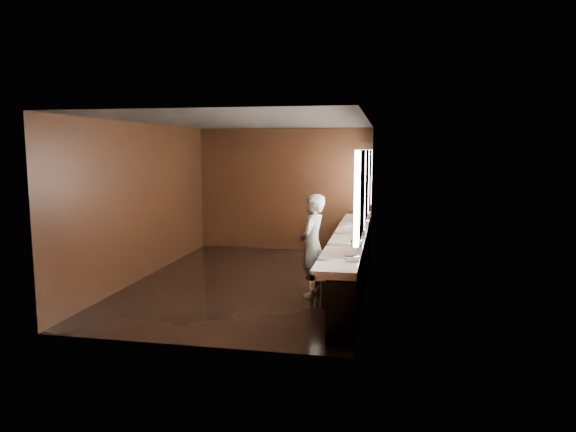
# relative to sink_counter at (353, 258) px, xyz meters

# --- Properties ---
(floor) EXTENTS (6.00, 6.00, 0.00)m
(floor) POSITION_rel_sink_counter_xyz_m (-1.79, 0.00, -0.50)
(floor) COLOR black
(floor) RESTS_ON ground
(ceiling) EXTENTS (4.00, 6.00, 0.02)m
(ceiling) POSITION_rel_sink_counter_xyz_m (-1.79, 0.00, 2.30)
(ceiling) COLOR #2D2D2B
(ceiling) RESTS_ON wall_back
(wall_back) EXTENTS (4.00, 0.02, 2.80)m
(wall_back) POSITION_rel_sink_counter_xyz_m (-1.79, 3.00, 0.90)
(wall_back) COLOR black
(wall_back) RESTS_ON floor
(wall_front) EXTENTS (4.00, 0.02, 2.80)m
(wall_front) POSITION_rel_sink_counter_xyz_m (-1.79, -3.00, 0.90)
(wall_front) COLOR black
(wall_front) RESTS_ON floor
(wall_left) EXTENTS (0.02, 6.00, 2.80)m
(wall_left) POSITION_rel_sink_counter_xyz_m (-3.79, 0.00, 0.90)
(wall_left) COLOR black
(wall_left) RESTS_ON floor
(wall_right) EXTENTS (0.02, 6.00, 2.80)m
(wall_right) POSITION_rel_sink_counter_xyz_m (0.21, 0.00, 0.90)
(wall_right) COLOR black
(wall_right) RESTS_ON floor
(sink_counter) EXTENTS (0.55, 5.40, 1.01)m
(sink_counter) POSITION_rel_sink_counter_xyz_m (0.00, 0.00, 0.00)
(sink_counter) COLOR black
(sink_counter) RESTS_ON floor
(mirror_band) EXTENTS (0.06, 5.03, 1.15)m
(mirror_band) POSITION_rel_sink_counter_xyz_m (0.19, -0.00, 1.25)
(mirror_band) COLOR white
(mirror_band) RESTS_ON wall_right
(person) EXTENTS (0.50, 0.66, 1.64)m
(person) POSITION_rel_sink_counter_xyz_m (-0.61, -0.64, 0.32)
(person) COLOR #7FA7BD
(person) RESTS_ON floor
(trash_bin) EXTENTS (0.39, 0.39, 0.54)m
(trash_bin) POSITION_rel_sink_counter_xyz_m (-0.22, -1.19, -0.22)
(trash_bin) COLOR black
(trash_bin) RESTS_ON floor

